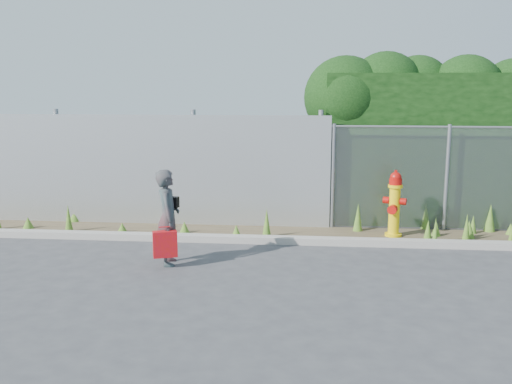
% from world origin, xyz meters
% --- Properties ---
extents(ground, '(80.00, 80.00, 0.00)m').
position_xyz_m(ground, '(0.00, 0.00, 0.00)').
color(ground, '#3C3C3E').
rests_on(ground, ground).
extents(curb, '(16.00, 0.22, 0.12)m').
position_xyz_m(curb, '(0.00, 1.80, 0.06)').
color(curb, gray).
rests_on(curb, ground).
extents(weed_strip, '(16.00, 1.33, 0.54)m').
position_xyz_m(weed_strip, '(0.50, 2.47, 0.12)').
color(weed_strip, '#4C3E2B').
rests_on(weed_strip, ground).
extents(corrugated_fence, '(8.50, 0.21, 2.30)m').
position_xyz_m(corrugated_fence, '(-3.25, 3.01, 1.10)').
color(corrugated_fence, '#A7ABAE').
rests_on(corrugated_fence, ground).
extents(chainlink_fence, '(6.50, 0.07, 2.05)m').
position_xyz_m(chainlink_fence, '(4.25, 3.00, 1.03)').
color(chainlink_fence, gray).
rests_on(chainlink_fence, ground).
extents(hedge, '(7.74, 2.21, 3.86)m').
position_xyz_m(hedge, '(4.48, 4.04, 2.09)').
color(hedge, black).
rests_on(hedge, ground).
extents(fire_hydrant, '(0.42, 0.37, 1.25)m').
position_xyz_m(fire_hydrant, '(2.16, 2.42, 0.61)').
color(fire_hydrant, yellow).
rests_on(fire_hydrant, ground).
extents(woman, '(0.46, 0.61, 1.50)m').
position_xyz_m(woman, '(-1.59, 0.47, 0.75)').
color(woman, '#0E5D5C').
rests_on(woman, ground).
extents(red_tote_bag, '(0.37, 0.14, 0.48)m').
position_xyz_m(red_tote_bag, '(-1.59, 0.24, 0.39)').
color(red_tote_bag, red).
extents(black_shoulder_bag, '(0.22, 0.09, 0.17)m').
position_xyz_m(black_shoulder_bag, '(-1.55, 0.57, 0.98)').
color(black_shoulder_bag, black).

